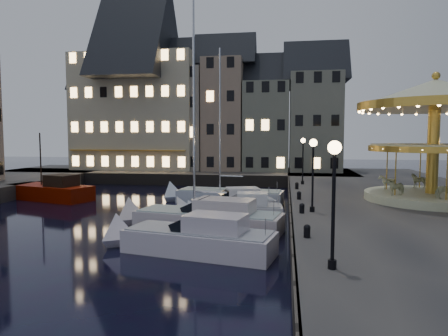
% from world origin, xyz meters
% --- Properties ---
extents(ground, '(160.00, 160.00, 0.00)m').
position_xyz_m(ground, '(0.00, 0.00, 0.00)').
color(ground, black).
rests_on(ground, ground).
extents(quay_east, '(16.00, 56.00, 1.30)m').
position_xyz_m(quay_east, '(14.00, 6.00, 0.65)').
color(quay_east, '#474442').
rests_on(quay_east, ground).
extents(quay_north, '(44.00, 12.00, 1.30)m').
position_xyz_m(quay_north, '(-8.00, 28.00, 0.65)').
color(quay_north, '#474442').
rests_on(quay_north, ground).
extents(quaywall_e, '(0.15, 44.00, 1.30)m').
position_xyz_m(quaywall_e, '(6.00, 6.00, 0.65)').
color(quaywall_e, '#47423A').
rests_on(quaywall_e, ground).
extents(quaywall_n, '(48.00, 0.15, 1.30)m').
position_xyz_m(quaywall_n, '(-6.00, 22.00, 0.65)').
color(quaywall_n, '#47423A').
rests_on(quaywall_n, ground).
extents(streetlamp_a, '(0.44, 0.44, 4.17)m').
position_xyz_m(streetlamp_a, '(7.20, -9.00, 4.02)').
color(streetlamp_a, black).
rests_on(streetlamp_a, quay_east).
extents(streetlamp_b, '(0.44, 0.44, 4.17)m').
position_xyz_m(streetlamp_b, '(7.20, 1.00, 4.02)').
color(streetlamp_b, black).
rests_on(streetlamp_b, quay_east).
extents(streetlamp_c, '(0.44, 0.44, 4.17)m').
position_xyz_m(streetlamp_c, '(7.20, 14.50, 4.02)').
color(streetlamp_c, black).
rests_on(streetlamp_c, quay_east).
extents(bollard_a, '(0.30, 0.30, 0.57)m').
position_xyz_m(bollard_a, '(6.60, -5.00, 1.60)').
color(bollard_a, black).
rests_on(bollard_a, quay_east).
extents(bollard_b, '(0.30, 0.30, 0.57)m').
position_xyz_m(bollard_b, '(6.60, 0.50, 1.60)').
color(bollard_b, black).
rests_on(bollard_b, quay_east).
extents(bollard_c, '(0.30, 0.30, 0.57)m').
position_xyz_m(bollard_c, '(6.60, 5.50, 1.60)').
color(bollard_c, black).
rests_on(bollard_c, quay_east).
extents(bollard_d, '(0.30, 0.30, 0.57)m').
position_xyz_m(bollard_d, '(6.60, 11.00, 1.60)').
color(bollard_d, black).
rests_on(bollard_d, quay_east).
extents(townhouse_na, '(5.50, 8.00, 12.80)m').
position_xyz_m(townhouse_na, '(-19.50, 30.00, 7.78)').
color(townhouse_na, gray).
rests_on(townhouse_na, quay_north).
extents(townhouse_nb, '(6.16, 8.00, 13.80)m').
position_xyz_m(townhouse_nb, '(-14.05, 30.00, 8.28)').
color(townhouse_nb, slate).
rests_on(townhouse_nb, quay_north).
extents(townhouse_nc, '(6.82, 8.00, 14.80)m').
position_xyz_m(townhouse_nc, '(-8.00, 30.00, 8.78)').
color(townhouse_nc, gray).
rests_on(townhouse_nc, quay_north).
extents(townhouse_nd, '(5.50, 8.00, 15.80)m').
position_xyz_m(townhouse_nd, '(-2.25, 30.00, 9.28)').
color(townhouse_nd, gray).
rests_on(townhouse_nd, quay_north).
extents(townhouse_ne, '(6.16, 8.00, 12.80)m').
position_xyz_m(townhouse_ne, '(3.20, 30.00, 7.78)').
color(townhouse_ne, slate).
rests_on(townhouse_ne, quay_north).
extents(townhouse_nf, '(6.82, 8.00, 13.80)m').
position_xyz_m(townhouse_nf, '(9.25, 30.00, 8.28)').
color(townhouse_nf, slate).
rests_on(townhouse_nf, quay_north).
extents(hotel_corner, '(17.60, 9.00, 16.80)m').
position_xyz_m(hotel_corner, '(-14.00, 30.00, 9.78)').
color(hotel_corner, beige).
rests_on(hotel_corner, quay_north).
extents(motorboat_b, '(8.40, 3.93, 2.15)m').
position_xyz_m(motorboat_b, '(1.20, -3.66, 0.64)').
color(motorboat_b, silver).
rests_on(motorboat_b, ground).
extents(motorboat_c, '(9.96, 4.23, 13.18)m').
position_xyz_m(motorboat_c, '(0.73, 1.07, 0.68)').
color(motorboat_c, silver).
rests_on(motorboat_c, ground).
extents(motorboat_d, '(6.23, 2.45, 2.15)m').
position_xyz_m(motorboat_d, '(2.49, 3.59, 0.63)').
color(motorboat_d, silver).
rests_on(motorboat_d, ground).
extents(motorboat_e, '(6.92, 3.86, 2.15)m').
position_xyz_m(motorboat_e, '(1.57, 5.81, 0.64)').
color(motorboat_e, silver).
rests_on(motorboat_e, ground).
extents(motorboat_f, '(9.91, 3.61, 13.11)m').
position_xyz_m(motorboat_f, '(0.49, 10.86, 0.53)').
color(motorboat_f, silver).
rests_on(motorboat_f, ground).
extents(red_fishing_boat, '(8.59, 5.05, 6.14)m').
position_xyz_m(red_fishing_boat, '(-14.89, 10.25, 0.71)').
color(red_fishing_boat, '#700F00').
rests_on(red_fishing_boat, ground).
extents(carousel, '(9.76, 9.76, 8.54)m').
position_xyz_m(carousel, '(15.34, 6.19, 6.92)').
color(carousel, beige).
rests_on(carousel, quay_east).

